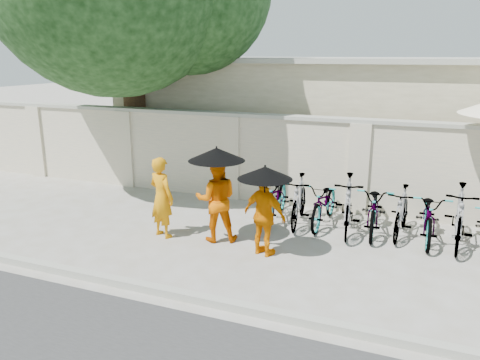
% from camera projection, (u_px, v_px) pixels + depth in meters
% --- Properties ---
extents(ground, '(80.00, 80.00, 0.00)m').
position_uv_depth(ground, '(216.00, 252.00, 8.35)').
color(ground, '#A7A5A0').
extents(kerb, '(40.00, 0.16, 0.12)m').
position_uv_depth(kerb, '(168.00, 292.00, 6.81)').
color(kerb, '#9C9D8F').
rests_on(kerb, ground).
extents(compound_wall, '(20.00, 0.30, 2.00)m').
position_uv_depth(compound_wall, '(314.00, 164.00, 10.60)').
color(compound_wall, beige).
rests_on(compound_wall, ground).
extents(building_behind, '(14.00, 6.00, 3.20)m').
position_uv_depth(building_behind, '(379.00, 119.00, 13.50)').
color(building_behind, beige).
rests_on(building_behind, ground).
extents(monk_left, '(0.66, 0.54, 1.56)m').
position_uv_depth(monk_left, '(162.00, 197.00, 8.88)').
color(monk_left, orange).
rests_on(monk_left, ground).
extents(monk_center, '(0.96, 0.87, 1.61)m').
position_uv_depth(monk_center, '(216.00, 199.00, 8.68)').
color(monk_center, '#D95C00').
rests_on(monk_center, ground).
extents(parasol_center, '(1.03, 1.03, 0.89)m').
position_uv_depth(parasol_center, '(217.00, 154.00, 8.36)').
color(parasol_center, black).
rests_on(parasol_center, ground).
extents(monk_right, '(0.92, 0.61, 1.46)m').
position_uv_depth(monk_right, '(265.00, 215.00, 8.05)').
color(monk_right, orange).
rests_on(monk_right, ground).
extents(parasol_right, '(0.93, 0.93, 0.79)m').
position_uv_depth(parasol_right, '(265.00, 173.00, 7.77)').
color(parasol_right, black).
rests_on(parasol_right, ground).
extents(bike_0, '(0.84, 1.95, 1.00)m').
position_uv_depth(bike_0, '(277.00, 197.00, 9.84)').
color(bike_0, '#999999').
rests_on(bike_0, ground).
extents(bike_1, '(0.65, 1.74, 1.02)m').
position_uv_depth(bike_1, '(299.00, 201.00, 9.58)').
color(bike_1, '#999999').
rests_on(bike_1, ground).
extents(bike_2, '(0.70, 1.82, 0.95)m').
position_uv_depth(bike_2, '(325.00, 203.00, 9.57)').
color(bike_2, '#999999').
rests_on(bike_2, ground).
extents(bike_3, '(0.77, 1.92, 1.12)m').
position_uv_depth(bike_3, '(348.00, 204.00, 9.18)').
color(bike_3, '#999999').
rests_on(bike_3, ground).
extents(bike_4, '(0.79, 1.93, 0.99)m').
position_uv_depth(bike_4, '(375.00, 208.00, 9.16)').
color(bike_4, '#999999').
rests_on(bike_4, ground).
extents(bike_5, '(0.59, 1.64, 0.96)m').
position_uv_depth(bike_5, '(401.00, 212.00, 8.97)').
color(bike_5, '#999999').
rests_on(bike_5, ground).
extents(bike_6, '(0.72, 1.88, 0.98)m').
position_uv_depth(bike_6, '(429.00, 216.00, 8.75)').
color(bike_6, '#999999').
rests_on(bike_6, ground).
extents(bike_7, '(0.62, 1.90, 1.12)m').
position_uv_depth(bike_7, '(459.00, 217.00, 8.48)').
color(bike_7, '#999999').
rests_on(bike_7, ground).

